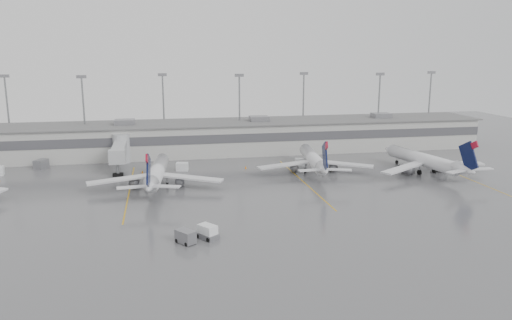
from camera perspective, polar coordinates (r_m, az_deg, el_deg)
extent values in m
plane|color=#535356|center=(77.61, -2.10, -7.55)|extent=(260.00, 260.00, 0.00)
cube|color=#B2B2AD|center=(132.52, -6.02, 2.51)|extent=(150.00, 16.00, 8.00)
cube|color=#47474C|center=(124.45, -5.70, 2.35)|extent=(150.00, 0.15, 2.20)
cube|color=#606060|center=(131.90, -6.06, 4.25)|extent=(152.00, 17.00, 0.30)
cube|color=slate|center=(144.87, 14.12, 4.96)|extent=(5.00, 4.00, 1.30)
cylinder|color=gray|center=(145.87, -26.45, 4.57)|extent=(0.44, 0.44, 20.00)
cube|color=slate|center=(145.09, -26.84, 8.56)|extent=(2.40, 0.50, 0.80)
cylinder|color=gray|center=(134.49, -19.03, 4.64)|extent=(0.44, 0.44, 20.00)
cube|color=slate|center=(133.63, -19.34, 8.97)|extent=(2.40, 0.50, 0.80)
cylinder|color=gray|center=(140.61, -10.50, 5.41)|extent=(0.44, 0.44, 20.00)
cube|color=slate|center=(139.79, -10.66, 9.56)|extent=(2.40, 0.50, 0.80)
cylinder|color=gray|center=(134.83, -1.90, 5.32)|extent=(0.44, 0.44, 20.00)
cube|color=slate|center=(133.98, -1.93, 9.65)|extent=(2.40, 0.50, 0.80)
cylinder|color=gray|center=(146.50, 5.42, 5.83)|extent=(0.44, 0.44, 20.00)
cube|color=slate|center=(145.72, 5.50, 9.81)|extent=(2.40, 0.50, 0.80)
cylinder|color=gray|center=(146.53, 13.81, 5.53)|extent=(0.44, 0.44, 20.00)
cube|color=slate|center=(145.75, 14.02, 9.51)|extent=(2.40, 0.50, 0.80)
cylinder|color=gray|center=(162.34, 19.17, 5.83)|extent=(0.44, 0.44, 20.00)
cube|color=slate|center=(161.64, 19.42, 9.42)|extent=(2.40, 0.50, 0.80)
cylinder|color=#9DA0A2|center=(124.62, -15.11, 1.30)|extent=(4.00, 4.00, 7.00)
cube|color=#9DA0A2|center=(118.10, -15.34, 1.09)|extent=(2.80, 13.00, 2.60)
cube|color=#9DA0A2|center=(110.77, -15.61, 0.35)|extent=(3.40, 2.40, 3.00)
cylinder|color=gray|center=(111.38, -15.52, -1.11)|extent=(0.70, 0.70, 2.80)
cube|color=black|center=(111.62, -15.49, -1.63)|extent=(2.20, 1.20, 0.70)
cube|color=#CC920C|center=(99.89, -14.26, -3.38)|extent=(0.25, 40.00, 0.01)
cube|color=#CC920C|center=(103.72, 5.42, -2.47)|extent=(0.25, 40.00, 0.01)
cube|color=#CC920C|center=(118.28, 21.92, -1.48)|extent=(0.25, 40.00, 0.01)
cylinder|color=silver|center=(101.59, -11.21, -1.28)|extent=(5.09, 21.59, 2.92)
cone|color=silver|center=(113.30, -10.59, 0.15)|extent=(3.18, 3.01, 2.92)
cone|color=silver|center=(89.03, -12.07, -2.98)|extent=(3.40, 5.14, 2.92)
cube|color=silver|center=(100.13, -15.23, -2.14)|extent=(12.90, 5.13, 0.34)
cube|color=silver|center=(98.62, -7.42, -2.02)|extent=(12.59, 7.43, 0.34)
cube|color=black|center=(87.88, -12.19, -1.28)|extent=(0.85, 5.48, 6.36)
cube|color=maroon|center=(86.10, -12.37, 0.16)|extent=(0.49, 1.99, 1.85)
cylinder|color=black|center=(110.64, -10.70, -1.47)|extent=(0.43, 0.91, 0.88)
cylinder|color=black|center=(100.54, -12.43, -2.88)|extent=(0.54, 1.11, 1.07)
cylinder|color=black|center=(100.09, -10.11, -2.84)|extent=(0.54, 1.11, 1.07)
cylinder|color=silver|center=(112.69, 6.51, 0.18)|extent=(5.51, 21.14, 2.86)
cone|color=silver|center=(124.10, 5.57, 1.32)|extent=(3.17, 3.01, 2.86)
cone|color=silver|center=(100.48, 7.78, -1.12)|extent=(3.44, 5.09, 2.86)
cube|color=silver|center=(109.30, 3.31, -0.55)|extent=(12.62, 4.72, 0.33)
cube|color=silver|center=(111.68, 10.11, -0.44)|extent=(12.25, 7.54, 0.33)
cube|color=black|center=(99.42, 7.87, 0.37)|extent=(0.97, 5.35, 6.23)
cube|color=maroon|center=(97.75, 8.06, 1.64)|extent=(0.53, 1.95, 1.81)
cylinder|color=black|center=(121.46, 5.78, -0.09)|extent=(0.44, 0.89, 0.86)
cylinder|color=black|center=(111.04, 5.64, -1.22)|extent=(0.56, 1.09, 1.05)
cylinder|color=black|center=(111.75, 7.67, -1.18)|extent=(0.56, 1.09, 1.05)
cylinder|color=silver|center=(116.83, 18.43, 0.09)|extent=(6.67, 21.62, 2.92)
cone|color=silver|center=(126.16, 14.96, 1.17)|extent=(3.36, 3.20, 2.92)
cone|color=silver|center=(107.36, 22.81, -1.07)|extent=(3.74, 5.31, 2.92)
cube|color=silver|center=(110.72, 16.56, -0.85)|extent=(12.36, 8.22, 0.34)
cube|color=silver|center=(119.44, 21.76, -0.29)|extent=(12.90, 4.23, 0.34)
cube|color=black|center=(106.45, 23.11, 0.35)|extent=(1.26, 5.45, 6.37)
cube|color=maroon|center=(105.12, 23.70, 1.57)|extent=(0.64, 1.99, 1.85)
cylinder|color=black|center=(124.05, 15.79, -0.24)|extent=(0.49, 0.92, 0.88)
cylinder|color=black|center=(114.60, 18.17, -1.35)|extent=(0.62, 1.13, 1.07)
cylinder|color=black|center=(117.20, 19.72, -1.16)|extent=(0.62, 1.13, 1.07)
cube|color=white|center=(72.66, -5.57, -8.16)|extent=(2.97, 3.19, 2.03)
cube|color=slate|center=(72.87, -5.56, -8.62)|extent=(3.42, 3.68, 0.79)
cylinder|color=black|center=(73.15, -6.68, -8.63)|extent=(0.57, 0.66, 0.63)
cylinder|color=black|center=(74.25, -5.62, -8.28)|extent=(0.57, 0.66, 0.63)
cylinder|color=black|center=(71.55, -5.49, -9.09)|extent=(0.57, 0.66, 0.63)
cylinder|color=black|center=(72.68, -4.42, -8.72)|extent=(0.57, 0.66, 0.63)
cube|color=slate|center=(71.34, -8.06, -8.64)|extent=(3.08, 3.35, 1.78)
cylinder|color=black|center=(71.94, -9.03, -9.09)|extent=(0.53, 0.61, 0.59)
cylinder|color=black|center=(71.27, -7.04, -9.23)|extent=(0.53, 0.61, 0.59)
cube|color=white|center=(113.77, -8.43, -0.76)|extent=(2.88, 2.19, 1.84)
cube|color=white|center=(118.25, 5.08, -0.22)|extent=(2.53, 1.87, 1.65)
cube|color=slate|center=(124.81, -23.35, -0.43)|extent=(3.13, 3.83, 2.07)
cone|color=orange|center=(113.07, -12.86, -1.32)|extent=(0.43, 0.43, 0.69)
cone|color=orange|center=(114.57, -1.19, -0.82)|extent=(0.45, 0.45, 0.71)
cone|color=orange|center=(127.84, 19.22, -0.11)|extent=(0.50, 0.50, 0.80)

